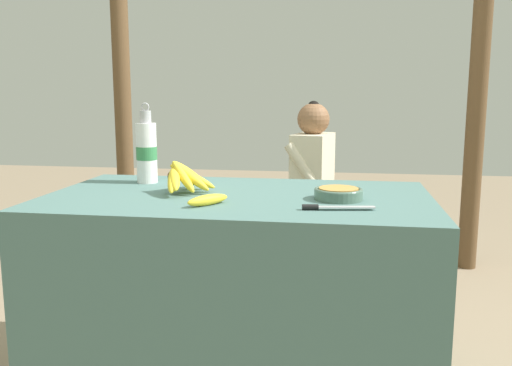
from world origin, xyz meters
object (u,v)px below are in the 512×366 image
object	(u,v)px
support_post_near	(122,87)
knife	(328,207)
banana_bunch_ripe	(183,177)
wooden_bench	(284,221)
banana_bunch_green	(233,198)
support_post_far	(478,86)
serving_bowl	(338,193)
seated_vendor	(305,177)
water_bottle	(147,151)
loose_banana_front	(208,200)

from	to	relation	value
support_post_near	knife	bearing A→B (deg)	-51.77
banana_bunch_ripe	wooden_bench	bearing A→B (deg)	78.15
banana_bunch_green	support_post_far	bearing A→B (deg)	14.59
serving_bowl	seated_vendor	bearing A→B (deg)	99.00
water_bottle	support_post_far	bearing A→B (deg)	40.93
seated_vendor	support_post_near	world-z (taller)	support_post_near
knife	support_post_far	size ratio (longest dim) A/B	0.10
loose_banana_front	seated_vendor	size ratio (longest dim) A/B	0.14
wooden_bench	support_post_near	world-z (taller)	support_post_near
wooden_bench	banana_bunch_green	size ratio (longest dim) A/B	4.62
banana_bunch_green	water_bottle	bearing A→B (deg)	-98.82
water_bottle	support_post_near	world-z (taller)	support_post_near
water_bottle	support_post_near	xyz separation A→B (m)	(-0.72, 1.49, 0.29)
seated_vendor	support_post_far	distance (m)	1.29
knife	support_post_far	xyz separation A→B (m)	(0.91, 1.93, 0.42)
knife	wooden_bench	bearing A→B (deg)	92.41
banana_bunch_ripe	water_bottle	distance (m)	0.32
loose_banana_front	wooden_bench	world-z (taller)	loose_banana_front
loose_banana_front	support_post_far	bearing A→B (deg)	55.15
support_post_far	seated_vendor	bearing A→B (deg)	-158.44
banana_bunch_ripe	seated_vendor	world-z (taller)	seated_vendor
banana_bunch_ripe	wooden_bench	size ratio (longest dim) A/B	0.23
water_bottle	support_post_near	size ratio (longest dim) A/B	0.14
banana_bunch_ripe	serving_bowl	bearing A→B (deg)	-3.89
banana_bunch_ripe	knife	distance (m)	0.62
seated_vendor	banana_bunch_green	size ratio (longest dim) A/B	3.99
knife	support_post_near	world-z (taller)	support_post_near
banana_bunch_ripe	loose_banana_front	bearing A→B (deg)	-54.57
loose_banana_front	support_post_near	size ratio (longest dim) A/B	0.07
knife	wooden_bench	distance (m)	1.61
serving_bowl	banana_bunch_ripe	bearing A→B (deg)	176.11
banana_bunch_green	knife	bearing A→B (deg)	-67.43
serving_bowl	support_post_near	distance (m)	2.37
loose_banana_front	support_post_far	distance (m)	2.37
knife	support_post_near	distance (m)	2.49
serving_bowl	banana_bunch_green	size ratio (longest dim) A/B	0.64
seated_vendor	banana_bunch_green	distance (m)	0.48
loose_banana_front	support_post_far	xyz separation A→B (m)	(1.33, 1.92, 0.41)
serving_bowl	water_bottle	size ratio (longest dim) A/B	0.51
support_post_far	banana_bunch_ripe	bearing A→B (deg)	-131.17
serving_bowl	knife	world-z (taller)	serving_bowl
banana_bunch_ripe	support_post_near	world-z (taller)	support_post_near
banana_bunch_green	support_post_far	distance (m)	1.74
banana_bunch_ripe	knife	xyz separation A→B (m)	(0.58, -0.23, -0.06)
support_post_near	wooden_bench	bearing A→B (deg)	-18.51
serving_bowl	support_post_far	world-z (taller)	support_post_far
support_post_far	banana_bunch_green	bearing A→B (deg)	-165.41
banana_bunch_ripe	support_post_far	world-z (taller)	support_post_far
water_bottle	wooden_bench	world-z (taller)	water_bottle
banana_bunch_ripe	support_post_near	bearing A→B (deg)	119.04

